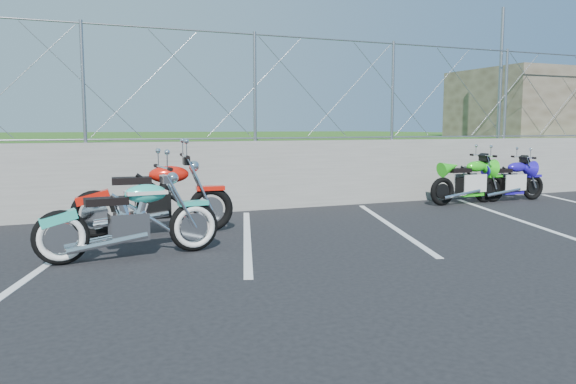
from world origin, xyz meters
name	(u,v)px	position (x,y,z in m)	size (l,w,h in m)	color
ground	(272,251)	(0.00, 0.00, 0.00)	(90.00, 90.00, 0.00)	black
retaining_wall	(204,177)	(0.00, 3.50, 0.65)	(30.00, 0.22, 1.30)	slate
grass_field	(133,153)	(0.00, 13.50, 0.65)	(30.00, 20.00, 1.30)	#244E15
stone_building	(549,104)	(10.50, 5.50, 2.20)	(5.00, 3.00, 1.80)	brown
chain_link_fence	(202,85)	(0.00, 3.50, 2.30)	(28.00, 0.03, 2.00)	gray
sign_pole	(501,73)	(7.20, 3.90, 2.80)	(0.08, 0.08, 3.00)	gray
parking_lines	(323,231)	(1.20, 1.00, 0.00)	(18.29, 4.31, 0.01)	silver
cruiser_turquoise	(133,222)	(-1.66, 0.33, 0.44)	(2.19, 0.69, 1.09)	black
naked_orange	(156,201)	(-1.15, 1.70, 0.49)	(2.32, 0.79, 1.15)	black
sportbike_green	(470,183)	(5.31, 2.60, 0.43)	(1.92, 0.68, 0.99)	black
sportbike_blue	(511,182)	(6.39, 2.60, 0.40)	(1.81, 0.64, 0.93)	black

